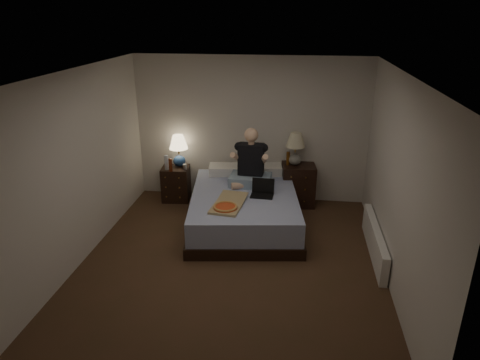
# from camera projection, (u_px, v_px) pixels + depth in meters

# --- Properties ---
(floor) EXTENTS (4.00, 4.50, 0.00)m
(floor) POSITION_uv_depth(u_px,v_px,m) (231.00, 263.00, 5.74)
(floor) COLOR #523423
(floor) RESTS_ON ground
(ceiling) EXTENTS (4.00, 4.50, 0.00)m
(ceiling) POSITION_uv_depth(u_px,v_px,m) (229.00, 73.00, 4.82)
(ceiling) COLOR white
(ceiling) RESTS_ON ground
(wall_back) EXTENTS (4.00, 0.00, 2.50)m
(wall_back) POSITION_uv_depth(u_px,v_px,m) (250.00, 130.00, 7.36)
(wall_back) COLOR beige
(wall_back) RESTS_ON ground
(wall_front) EXTENTS (4.00, 0.00, 2.50)m
(wall_front) POSITION_uv_depth(u_px,v_px,m) (184.00, 283.00, 3.21)
(wall_front) COLOR beige
(wall_front) RESTS_ON ground
(wall_left) EXTENTS (0.00, 4.50, 2.50)m
(wall_left) POSITION_uv_depth(u_px,v_px,m) (78.00, 169.00, 5.53)
(wall_left) COLOR beige
(wall_left) RESTS_ON ground
(wall_right) EXTENTS (0.00, 4.50, 2.50)m
(wall_right) POSITION_uv_depth(u_px,v_px,m) (398.00, 185.00, 5.04)
(wall_right) COLOR beige
(wall_right) RESTS_ON ground
(bed) EXTENTS (1.87, 2.33, 0.53)m
(bed) POSITION_uv_depth(u_px,v_px,m) (244.00, 209.00, 6.71)
(bed) COLOR #576AAE
(bed) RESTS_ON floor
(nightstand_left) EXTENTS (0.50, 0.46, 0.61)m
(nightstand_left) POSITION_uv_depth(u_px,v_px,m) (176.00, 184.00, 7.59)
(nightstand_left) COLOR black
(nightstand_left) RESTS_ON floor
(nightstand_right) EXTENTS (0.61, 0.56, 0.72)m
(nightstand_right) POSITION_uv_depth(u_px,v_px,m) (298.00, 184.00, 7.39)
(nightstand_right) COLOR black
(nightstand_right) RESTS_ON floor
(lamp_left) EXTENTS (0.34, 0.34, 0.56)m
(lamp_left) POSITION_uv_depth(u_px,v_px,m) (179.00, 151.00, 7.46)
(lamp_left) COLOR #254B8B
(lamp_left) RESTS_ON nightstand_left
(lamp_right) EXTENTS (0.33, 0.33, 0.56)m
(lamp_right) POSITION_uv_depth(u_px,v_px,m) (295.00, 149.00, 7.17)
(lamp_right) COLOR gray
(lamp_right) RESTS_ON nightstand_right
(water_bottle) EXTENTS (0.07, 0.07, 0.25)m
(water_bottle) POSITION_uv_depth(u_px,v_px,m) (167.00, 163.00, 7.34)
(water_bottle) COLOR silver
(water_bottle) RESTS_ON nightstand_left
(soda_can) EXTENTS (0.07, 0.07, 0.10)m
(soda_can) POSITION_uv_depth(u_px,v_px,m) (185.00, 167.00, 7.36)
(soda_can) COLOR #A2A29D
(soda_can) RESTS_ON nightstand_left
(beer_bottle_left) EXTENTS (0.06, 0.06, 0.23)m
(beer_bottle_left) POSITION_uv_depth(u_px,v_px,m) (170.00, 165.00, 7.26)
(beer_bottle_left) COLOR #5D210D
(beer_bottle_left) RESTS_ON nightstand_left
(beer_bottle_right) EXTENTS (0.06, 0.06, 0.23)m
(beer_bottle_right) POSITION_uv_depth(u_px,v_px,m) (288.00, 158.00, 7.22)
(beer_bottle_right) COLOR #5E340D
(beer_bottle_right) RESTS_ON nightstand_right
(person) EXTENTS (0.69, 0.56, 0.93)m
(person) POSITION_uv_depth(u_px,v_px,m) (251.00, 157.00, 6.76)
(person) COLOR black
(person) RESTS_ON bed
(laptop) EXTENTS (0.35, 0.30, 0.24)m
(laptop) POSITION_uv_depth(u_px,v_px,m) (262.00, 189.00, 6.46)
(laptop) COLOR black
(laptop) RESTS_ON bed
(pizza_box) EXTENTS (0.49, 0.80, 0.08)m
(pizza_box) POSITION_uv_depth(u_px,v_px,m) (225.00, 207.00, 6.03)
(pizza_box) COLOR tan
(pizza_box) RESTS_ON bed
(radiator) EXTENTS (0.10, 1.60, 0.40)m
(radiator) POSITION_uv_depth(u_px,v_px,m) (375.00, 241.00, 5.89)
(radiator) COLOR white
(radiator) RESTS_ON floor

